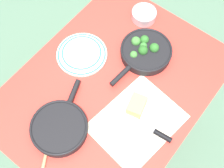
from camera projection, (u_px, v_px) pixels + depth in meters
The scene contains 10 objects.
ground_plane at pixel (112, 133), 2.15m from camera, with size 14.00×14.00×0.00m, color #51755B.
dining_table_red at pixel (112, 94), 1.57m from camera, with size 1.09×0.83×0.74m.
skillet_broccoli at pixel (145, 51), 1.54m from camera, with size 0.38×0.26×0.08m.
skillet_eggs at pixel (59, 128), 1.37m from camera, with size 0.36×0.26×0.05m.
wooden_spoon at pixel (45, 158), 1.33m from camera, with size 0.35×0.22×0.02m.
parchment_sheet at pixel (137, 122), 1.41m from camera, with size 0.42×0.35×0.00m.
grater_knife at pixel (152, 130), 1.38m from camera, with size 0.06×0.27×0.02m.
cheese_block at pixel (137, 106), 1.41m from camera, with size 0.11×0.09×0.06m.
dinner_plate_stack at pixel (82, 54), 1.55m from camera, with size 0.25×0.25×0.03m.
prep_bowl_steel at pixel (144, 15), 1.65m from camera, with size 0.13×0.13×0.05m.
Camera 1 is at (0.52, 0.41, 2.08)m, focal length 50.00 mm.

